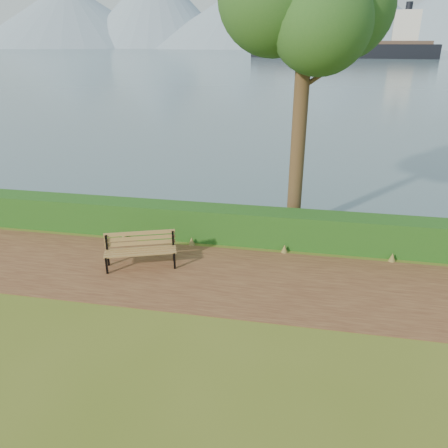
# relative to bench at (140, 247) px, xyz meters

# --- Properties ---
(ground) EXTENTS (140.00, 140.00, 0.00)m
(ground) POSITION_rel_bench_xyz_m (2.09, -0.56, -0.53)
(ground) COLOR #51611B
(ground) RESTS_ON ground
(path) EXTENTS (40.00, 3.40, 0.01)m
(path) POSITION_rel_bench_xyz_m (2.09, -0.26, -0.53)
(path) COLOR #502A1B
(path) RESTS_ON ground
(hedge) EXTENTS (32.00, 0.85, 1.00)m
(hedge) POSITION_rel_bench_xyz_m (2.09, 2.04, -0.03)
(hedge) COLOR #164012
(hedge) RESTS_ON ground
(water) EXTENTS (700.00, 510.00, 0.00)m
(water) POSITION_rel_bench_xyz_m (2.09, 259.44, -0.53)
(water) COLOR #3F5666
(water) RESTS_ON ground
(mountains) EXTENTS (585.00, 190.00, 70.00)m
(mountains) POSITION_rel_bench_xyz_m (-7.09, 405.49, 27.16)
(mountains) COLOR gray
(mountains) RESTS_ON ground
(bench) EXTENTS (1.91, 1.12, 0.93)m
(bench) POSITION_rel_bench_xyz_m (0.00, 0.00, 0.00)
(bench) COLOR black
(bench) RESTS_ON ground
(cargo_ship) EXTENTS (64.93, 18.14, 19.48)m
(cargo_ship) POSITION_rel_bench_xyz_m (16.27, 162.71, 2.37)
(cargo_ship) COLOR black
(cargo_ship) RESTS_ON ground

